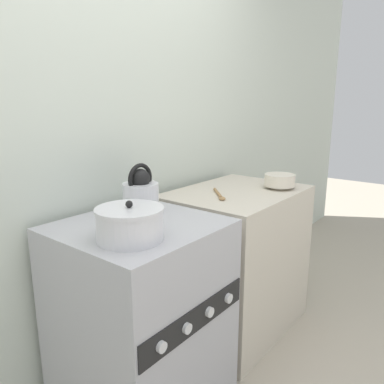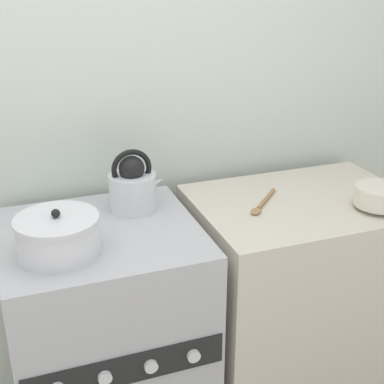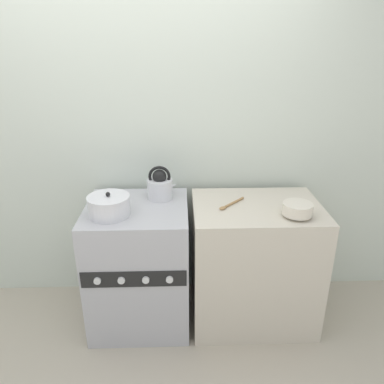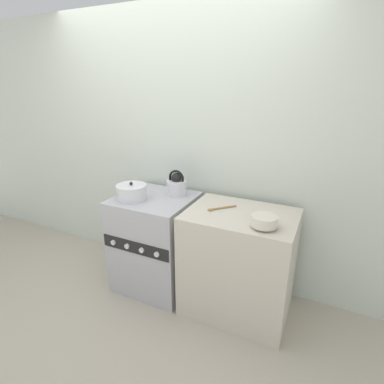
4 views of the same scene
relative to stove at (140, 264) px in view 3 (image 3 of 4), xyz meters
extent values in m
plane|color=#B2A893|center=(0.00, -0.32, -0.44)|extent=(12.00, 12.00, 0.00)
cube|color=silver|center=(0.00, 0.39, 0.81)|extent=(7.00, 0.06, 2.50)
cube|color=#B2B2B7|center=(0.00, 0.00, 0.00)|extent=(0.67, 0.64, 0.89)
cube|color=black|center=(0.00, -0.32, 0.11)|extent=(0.65, 0.01, 0.11)
cylinder|color=silver|center=(-0.22, -0.33, 0.11)|extent=(0.04, 0.02, 0.04)
cylinder|color=silver|center=(-0.07, -0.33, 0.11)|extent=(0.04, 0.02, 0.04)
cylinder|color=silver|center=(0.07, -0.33, 0.11)|extent=(0.04, 0.02, 0.04)
cylinder|color=silver|center=(0.22, -0.33, 0.11)|extent=(0.04, 0.02, 0.04)
cube|color=beige|center=(0.80, -0.01, 0.00)|extent=(0.85, 0.62, 0.89)
cylinder|color=silver|center=(0.15, 0.14, 0.51)|extent=(0.17, 0.17, 0.14)
sphere|color=black|center=(0.15, 0.14, 0.60)|extent=(0.10, 0.10, 0.10)
torus|color=black|center=(0.15, 0.14, 0.60)|extent=(0.15, 0.02, 0.15)
cone|color=silver|center=(0.23, 0.14, 0.53)|extent=(0.09, 0.04, 0.07)
cylinder|color=silver|center=(-0.15, -0.11, 0.50)|extent=(0.26, 0.26, 0.11)
cylinder|color=silver|center=(-0.15, -0.11, 0.56)|extent=(0.26, 0.26, 0.01)
sphere|color=black|center=(-0.15, -0.11, 0.58)|extent=(0.03, 0.03, 0.03)
cylinder|color=beige|center=(1.01, -0.17, 0.45)|extent=(0.08, 0.08, 0.02)
cylinder|color=beige|center=(1.01, -0.17, 0.50)|extent=(0.18, 0.18, 0.07)
cylinder|color=#A37A4C|center=(0.65, 0.03, 0.45)|extent=(0.15, 0.15, 0.02)
ellipsoid|color=#A37A4C|center=(0.56, -0.06, 0.45)|extent=(0.06, 0.06, 0.02)
camera|label=1|loc=(-1.07, -1.15, 0.96)|focal=35.00mm
camera|label=2|loc=(-0.27, -1.64, 1.28)|focal=50.00mm
camera|label=3|loc=(0.29, -2.23, 1.48)|focal=35.00mm
camera|label=4|loc=(1.37, -2.08, 1.39)|focal=28.00mm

